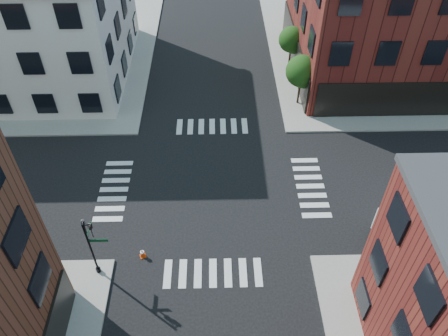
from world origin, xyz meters
TOP-DOWN VIEW (x-y plane):
  - ground at (0.00, 0.00)m, footprint 120.00×120.00m
  - sidewalk_ne at (21.00, 21.00)m, footprint 30.00×30.00m
  - sidewalk_nw at (-21.00, 21.00)m, footprint 30.00×30.00m
  - building_ne at (20.50, 16.00)m, footprint 25.00×16.00m
  - tree_near at (7.56, 9.98)m, footprint 2.69×2.69m
  - tree_far at (7.56, 15.98)m, footprint 2.43×2.43m
  - signal_pole at (-6.72, -6.68)m, footprint 1.29×1.24m
  - box_truck at (14.15, -4.95)m, footprint 7.92×3.12m
  - traffic_cone at (-4.32, -5.70)m, footprint 0.47×0.47m

SIDE VIEW (x-z plane):
  - ground at x=0.00m, z-range 0.00..0.00m
  - sidewalk_ne at x=21.00m, z-range 0.00..0.15m
  - sidewalk_nw at x=-21.00m, z-range 0.00..0.15m
  - traffic_cone at x=-4.32m, z-range -0.01..0.65m
  - box_truck at x=14.15m, z-range 0.07..3.58m
  - signal_pole at x=-6.72m, z-range 0.56..5.16m
  - tree_far at x=7.56m, z-range 0.84..4.91m
  - tree_near at x=7.56m, z-range 0.91..5.41m
  - building_ne at x=20.50m, z-range 0.00..12.00m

